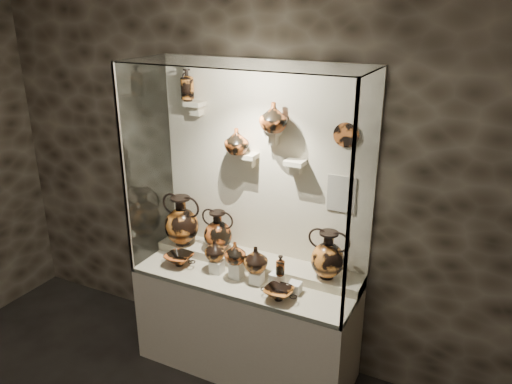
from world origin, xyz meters
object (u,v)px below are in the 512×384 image
jug_b (235,253)px  jug_a (215,250)px  lekythos_small (281,264)px  ovoid_vase_a (237,141)px  amphora_right (328,255)px  kylix_left (179,259)px  kylix_right (279,293)px  ovoid_vase_b (274,117)px  amphora_left (182,220)px  amphora_mid (218,231)px  jug_c (256,259)px  lekythos_tall (187,83)px

jug_b → jug_a: bearing=164.2°
lekythos_small → ovoid_vase_a: ovoid_vase_a is taller
amphora_right → jug_a: size_ratio=2.20×
kylix_left → kylix_right: kylix_left is taller
lekythos_small → ovoid_vase_b: bearing=143.3°
kylix_right → lekythos_small: bearing=123.9°
amphora_left → kylix_right: (1.01, -0.30, -0.23)m
amphora_mid → jug_c: bearing=-32.9°
lekythos_small → jug_b: bearing=-162.7°
kylix_right → lekythos_tall: bearing=170.9°
lekythos_tall → ovoid_vase_b: bearing=16.6°
lekythos_small → kylix_left: lekythos_small is taller
jug_a → ovoid_vase_b: (0.37, 0.23, 1.01)m
amphora_mid → lekythos_tall: 1.17m
jug_c → lekythos_small: 0.21m
kylix_right → ovoid_vase_a: bearing=158.3°
amphora_mid → kylix_left: size_ratio=1.21×
lekythos_tall → jug_a: bearing=-16.8°
kylix_left → ovoid_vase_a: ovoid_vase_a is taller
kylix_right → ovoid_vase_b: (-0.23, 0.37, 1.14)m
amphora_mid → lekythos_tall: size_ratio=1.24×
amphora_left → jug_b: 0.63m
amphora_right → lekythos_small: (-0.28, -0.21, -0.04)m
jug_b → ovoid_vase_b: ovoid_vase_b is taller
jug_a → ovoid_vase_a: (0.07, 0.24, 0.80)m
amphora_left → ovoid_vase_b: size_ratio=2.01×
amphora_mid → kylix_left: 0.37m
ovoid_vase_a → amphora_mid: bearing=-161.4°
amphora_left → ovoid_vase_b: ovoid_vase_b is taller
amphora_right → ovoid_vase_a: 1.06m
amphora_mid → kylix_right: 0.78m
kylix_right → ovoid_vase_b: bearing=135.5°
lekythos_tall → kylix_right: bearing=-3.4°
lekythos_small → amphora_left: bearing=-173.7°
amphora_mid → ovoid_vase_b: ovoid_vase_b is taller
amphora_left → jug_c: 0.78m
amphora_mid → jug_a: amphora_mid is taller
jug_a → jug_c: size_ratio=0.87×
amphora_mid → lekythos_tall: bearing=155.5°
jug_a → ovoid_vase_b: size_ratio=0.79×
lekythos_small → amphora_right: bearing=54.5°
amphora_left → jug_c: amphora_left is taller
amphora_left → amphora_right: 1.24m
amphora_left → jug_a: 0.45m
jug_a → lekythos_small: (0.55, -0.03, 0.03)m
amphora_left → amphora_mid: size_ratio=1.24×
lekythos_small → kylix_left: bearing=-161.4°
amphora_right → lekythos_small: bearing=-149.7°
jug_a → kylix_left: 0.33m
jug_a → lekythos_small: size_ratio=0.94×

